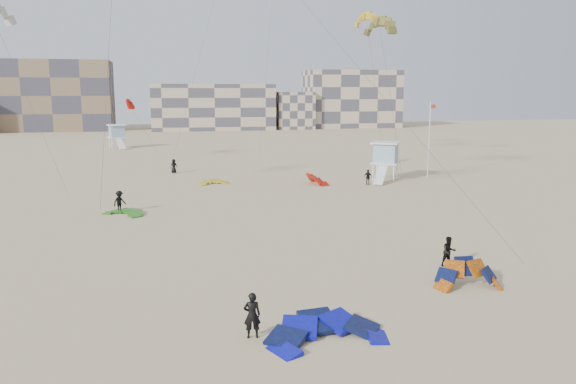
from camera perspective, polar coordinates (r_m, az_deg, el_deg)
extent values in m
plane|color=tan|center=(25.66, -5.51, -12.36)|extent=(320.00, 320.00, 0.00)
imported|color=black|center=(23.10, -3.67, -12.38)|extent=(0.72, 0.50, 1.91)
imported|color=black|center=(33.28, 16.04, -5.84)|extent=(0.86, 0.67, 1.74)
imported|color=black|center=(48.34, -16.74, -0.94)|extent=(1.32, 1.28, 1.81)
imported|color=black|center=(60.92, 8.14, 1.50)|extent=(0.99, 0.93, 1.64)
imported|color=black|center=(70.62, -11.53, 2.60)|extent=(0.97, 0.77, 1.73)
imported|color=black|center=(82.33, 10.92, 3.67)|extent=(0.63, 1.67, 1.77)
cylinder|color=#3F3F3F|center=(41.07, -17.86, 11.48)|extent=(2.66, 5.05, 20.27)
cylinder|color=#3F3F3F|center=(39.96, 6.97, 12.65)|extent=(9.81, 25.93, 21.28)
cylinder|color=#3F3F3F|center=(53.47, -24.68, 7.95)|extent=(5.18, 0.96, 15.31)
cylinder|color=#3F3F3F|center=(68.83, -9.01, 13.39)|extent=(7.35, 0.64, 25.85)
cylinder|color=#3F3F3F|center=(61.25, 10.43, 8.88)|extent=(2.89, 0.27, 15.39)
cylinder|color=#3F3F3F|center=(78.93, 8.88, 10.08)|extent=(4.30, 3.71, 17.94)
cylinder|color=#3F3F3F|center=(79.82, -2.24, 12.06)|extent=(2.63, 2.67, 23.15)
cylinder|color=#3F3F3F|center=(85.09, -14.43, 6.19)|extent=(3.70, 2.22, 7.01)
cube|color=white|center=(64.41, 9.87, 2.95)|extent=(4.07, 4.07, 0.15)
cube|color=#8BA6BF|center=(64.28, 9.90, 3.94)|extent=(3.34, 3.34, 2.10)
cube|color=white|center=(64.17, 9.93, 4.95)|extent=(4.21, 4.21, 0.17)
cube|color=white|center=(61.94, 10.83, 1.68)|extent=(2.49, 3.08, 1.74)
cube|color=white|center=(105.28, -16.98, 5.34)|extent=(3.55, 3.55, 0.14)
cube|color=#8BA6BF|center=(105.21, -17.01, 5.93)|extent=(2.91, 2.91, 2.05)
cube|color=white|center=(105.14, -17.04, 6.53)|extent=(3.67, 3.67, 0.16)
cube|color=white|center=(102.62, -17.07, 4.66)|extent=(1.78, 3.08, 1.70)
cylinder|color=white|center=(67.21, 14.13, 5.16)|extent=(0.11, 0.11, 8.78)
cube|color=#B93018|center=(67.16, 14.53, 8.42)|extent=(0.66, 0.02, 0.44)
cube|color=#7B634A|center=(159.92, -22.48, 9.02)|extent=(28.00, 14.00, 18.00)
cube|color=#BFA98C|center=(154.15, -7.71, 8.56)|extent=(32.00, 16.00, 12.00)
cube|color=#BFA98C|center=(164.27, 6.44, 9.37)|extent=(26.00, 14.00, 16.00)
cube|color=#BFA98C|center=(155.57, 0.55, 8.29)|extent=(10.00, 10.00, 10.00)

